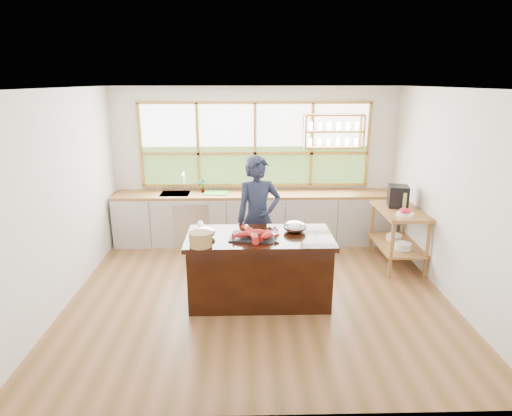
{
  "coord_description": "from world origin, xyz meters",
  "views": [
    {
      "loc": [
        -0.17,
        -5.28,
        2.79
      ],
      "look_at": [
        -0.04,
        0.15,
        1.16
      ],
      "focal_mm": 30.0,
      "sensor_mm": 36.0,
      "label": 1
    }
  ],
  "objects_px": {
    "island": "(259,268)",
    "wicker_basket": "(201,239)",
    "cook": "(258,218)",
    "espresso_machine": "(398,196)"
  },
  "relations": [
    {
      "from": "island",
      "to": "wicker_basket",
      "type": "xyz_separation_m",
      "value": [
        -0.71,
        -0.34,
        0.53
      ]
    },
    {
      "from": "cook",
      "to": "espresso_machine",
      "type": "relative_size",
      "value": 5.42
    },
    {
      "from": "island",
      "to": "espresso_machine",
      "type": "height_order",
      "value": "espresso_machine"
    },
    {
      "from": "espresso_machine",
      "to": "wicker_basket",
      "type": "height_order",
      "value": "espresso_machine"
    },
    {
      "from": "cook",
      "to": "espresso_machine",
      "type": "xyz_separation_m",
      "value": [
        2.18,
        0.54,
        0.17
      ]
    },
    {
      "from": "island",
      "to": "espresso_machine",
      "type": "xyz_separation_m",
      "value": [
        2.19,
        1.25,
        0.61
      ]
    },
    {
      "from": "wicker_basket",
      "to": "espresso_machine",
      "type": "bearing_deg",
      "value": 28.75
    },
    {
      "from": "cook",
      "to": "wicker_basket",
      "type": "bearing_deg",
      "value": -139.45
    },
    {
      "from": "island",
      "to": "wicker_basket",
      "type": "distance_m",
      "value": 0.95
    },
    {
      "from": "wicker_basket",
      "to": "cook",
      "type": "bearing_deg",
      "value": 55.88
    }
  ]
}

